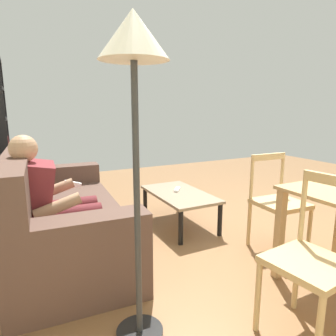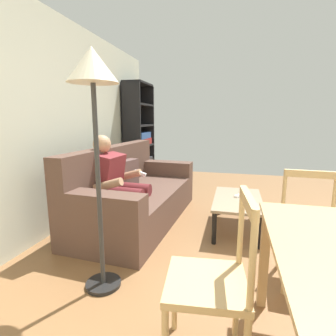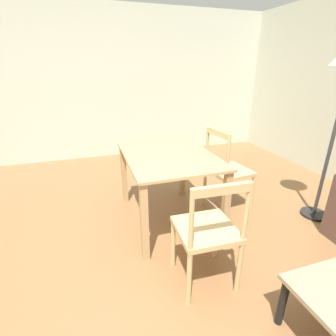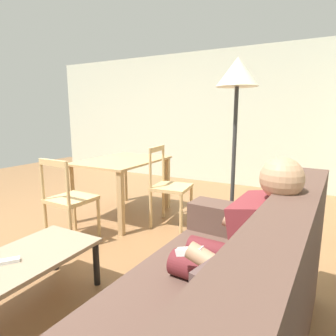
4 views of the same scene
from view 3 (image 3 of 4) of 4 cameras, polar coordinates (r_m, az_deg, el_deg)
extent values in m
plane|color=brown|center=(2.13, -2.66, -25.36)|extent=(8.61, 8.61, 0.00)
cube|color=beige|center=(4.72, -14.34, 17.59)|extent=(0.12, 6.13, 2.51)
cylinder|color=black|center=(1.95, 24.37, -25.86)|extent=(0.05, 0.05, 0.36)
cube|color=tan|center=(2.53, 0.00, 2.99)|extent=(1.18, 0.85, 0.02)
cube|color=tan|center=(3.08, -9.81, -1.32)|extent=(0.06, 0.06, 0.73)
cube|color=tan|center=(2.14, -5.22, -12.22)|extent=(0.06, 0.06, 0.73)
cube|color=tan|center=(3.25, 3.35, 0.29)|extent=(0.06, 0.06, 0.73)
cube|color=tan|center=(2.38, 12.85, -8.82)|extent=(0.06, 0.06, 0.73)
cube|color=tan|center=(2.92, 13.68, -0.68)|extent=(0.46, 0.46, 0.04)
cylinder|color=tan|center=(3.00, 18.38, -5.54)|extent=(0.04, 0.04, 0.47)
cylinder|color=tan|center=(3.25, 13.98, -2.81)|extent=(0.04, 0.04, 0.47)
cylinder|color=tan|center=(2.77, 12.47, -7.19)|extent=(0.04, 0.04, 0.47)
cylinder|color=tan|center=(3.05, 8.29, -4.10)|extent=(0.04, 0.04, 0.47)
cylinder|color=tan|center=(2.58, 13.32, 2.15)|extent=(0.03, 0.03, 0.49)
cylinder|color=tan|center=(2.87, 8.81, 4.52)|extent=(0.03, 0.03, 0.49)
cube|color=tan|center=(2.67, 11.28, 7.75)|extent=(0.38, 0.08, 0.06)
cube|color=tan|center=(1.92, 8.49, -13.50)|extent=(0.44, 0.44, 0.04)
cylinder|color=tan|center=(2.26, 10.75, -14.67)|extent=(0.04, 0.04, 0.46)
cylinder|color=tan|center=(2.14, 1.16, -16.54)|extent=(0.04, 0.04, 0.46)
cylinder|color=tan|center=(2.01, 15.73, -20.68)|extent=(0.04, 0.04, 0.46)
cylinder|color=tan|center=(1.88, 4.78, -23.47)|extent=(0.04, 0.04, 0.46)
cylinder|color=tan|center=(1.74, 17.25, -9.60)|extent=(0.03, 0.03, 0.45)
cylinder|color=tan|center=(1.59, 5.29, -11.95)|extent=(0.03, 0.03, 0.45)
cube|color=tan|center=(1.56, 12.11, -4.79)|extent=(0.05, 0.38, 0.06)
cylinder|color=black|center=(3.34, 30.00, -8.95)|extent=(0.28, 0.28, 0.03)
cylinder|color=#333333|center=(3.06, 32.70, 3.64)|extent=(0.04, 0.04, 1.57)
camera|label=1|loc=(4.37, 24.26, 17.16)|focal=31.79mm
camera|label=2|loc=(3.78, 3.19, 18.29)|focal=27.81mm
camera|label=4|loc=(3.08, 83.36, -1.78)|focal=30.48mm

